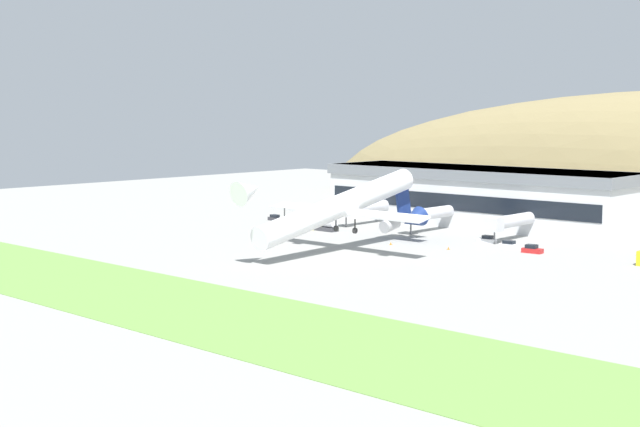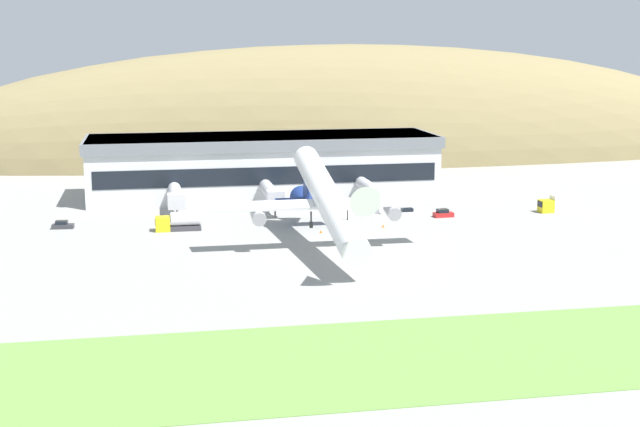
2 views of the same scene
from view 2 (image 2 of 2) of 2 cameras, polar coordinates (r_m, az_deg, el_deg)
The scene contains 16 objects.
ground_plane at distance 142.56m, azimuth 2.44°, elevation -2.68°, with size 366.01×366.01×0.00m, color gray.
grass_strip_foreground at distance 99.74m, azimuth 8.63°, elevation -8.89°, with size 329.41×25.85×0.08m, color #669342.
hill_backdrop at distance 260.39m, azimuth 1.83°, elevation 3.60°, with size 256.66×52.90×65.21m, color olive.
terminal_building at distance 195.65m, azimuth -3.68°, elevation 3.32°, with size 75.94×22.24×13.34m.
jetway_0 at distance 175.38m, azimuth -9.22°, elevation 1.12°, with size 3.38×16.40×5.43m.
jetway_1 at distance 176.75m, azimuth -3.14°, elevation 1.33°, with size 3.38×16.59×5.43m.
jetway_2 at distance 180.90m, azimuth 3.29°, elevation 1.55°, with size 3.38×15.95×5.43m.
cargo_airplane at distance 144.20m, azimuth 0.43°, elevation 0.91°, with size 37.20×52.28×14.33m.
service_car_0 at distance 176.16m, azimuth 3.16°, elevation 0.18°, with size 3.84×2.04×1.52m.
service_car_1 at distance 175.05m, azimuth 5.64°, elevation 0.07°, with size 4.08×1.83×1.47m.
service_car_2 at distance 174.51m, azimuth 7.89°, elevation -0.00°, with size 3.93×2.16×1.59m.
service_car_3 at distance 168.94m, azimuth -16.15°, elevation -0.72°, with size 3.99×2.01×1.47m.
fuel_truck at distance 162.44m, azimuth -9.02°, elevation -0.53°, with size 8.20×2.60×3.36m.
box_truck at distance 184.31m, azimuth 15.10°, elevation 0.60°, with size 8.50×2.80×3.36m.
traffic_cone_0 at distance 163.75m, azimuth 4.06°, elevation -0.79°, with size 0.52×0.52×0.58m.
traffic_cone_1 at distance 158.70m, azimuth 0.05°, elevation -1.15°, with size 0.52×0.52×0.58m.
Camera 2 is at (-31.90, -134.75, 33.89)m, focal length 50.00 mm.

